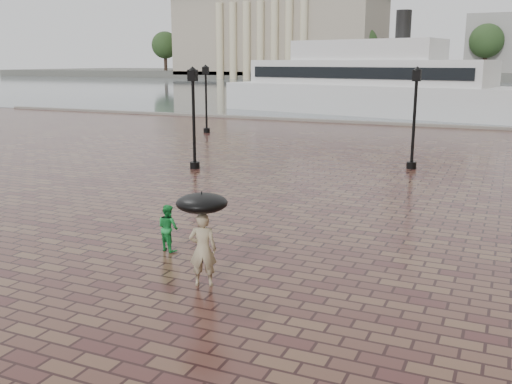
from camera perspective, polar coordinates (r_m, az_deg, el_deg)
The scene contains 11 objects.
ground at distance 14.78m, azimuth -5.37°, elevation -5.89°, with size 300.00×300.00×0.00m, color #3A1B1A.
harbour_water at distance 104.50m, azimuth 20.50°, elevation 9.54°, with size 240.00×240.00×0.00m, color #454D54.
quay_edge at distance 44.95m, azimuth 15.13°, elevation 6.43°, with size 80.00×0.60×0.30m, color slate.
far_shore at distance 172.34m, azimuth 22.14°, elevation 10.77°, with size 300.00×60.00×2.00m, color #4C4C47.
museum at distance 168.81m, azimuth 2.58°, elevation 16.04°, with size 57.00×32.50×26.00m.
far_trees at distance 150.39m, azimuth 22.05°, elevation 13.81°, with size 188.00×8.00×13.50m.
street_lamps at distance 30.07m, azimuth 0.58°, elevation 8.30°, with size 15.44×12.44×4.40m.
adult_pedestrian at distance 12.34m, azimuth -5.34°, elevation -5.74°, with size 0.60×0.39×1.63m, color tan.
child_pedestrian at distance 14.77m, azimuth -8.78°, elevation -3.54°, with size 0.59×0.46×1.21m, color green.
ferry_near at distance 54.37m, azimuth 10.94°, elevation 10.58°, with size 28.43×12.22×9.07m.
umbrella at distance 12.05m, azimuth -5.44°, elevation -1.11°, with size 1.10×1.10×1.13m.
Camera 1 is at (6.93, -12.16, 4.76)m, focal length 40.00 mm.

